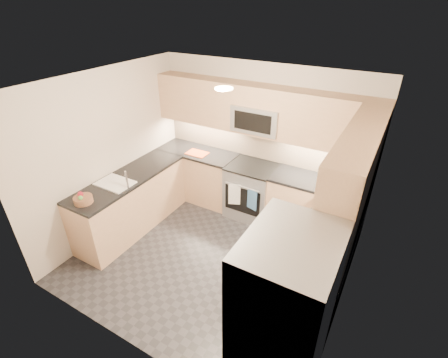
% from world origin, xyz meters
% --- Properties ---
extents(floor, '(3.60, 3.20, 0.00)m').
position_xyz_m(floor, '(0.00, 0.00, 0.00)').
color(floor, '#25252A').
rests_on(floor, ground).
extents(ceiling, '(3.60, 3.20, 0.02)m').
position_xyz_m(ceiling, '(0.00, 0.00, 2.50)').
color(ceiling, beige).
rests_on(ceiling, wall_back).
extents(wall_back, '(3.60, 0.02, 2.50)m').
position_xyz_m(wall_back, '(0.00, 1.60, 1.25)').
color(wall_back, beige).
rests_on(wall_back, floor).
extents(wall_front, '(3.60, 0.02, 2.50)m').
position_xyz_m(wall_front, '(0.00, -1.60, 1.25)').
color(wall_front, beige).
rests_on(wall_front, floor).
extents(wall_left, '(0.02, 3.20, 2.50)m').
position_xyz_m(wall_left, '(-1.80, 0.00, 1.25)').
color(wall_left, beige).
rests_on(wall_left, floor).
extents(wall_right, '(0.02, 3.20, 2.50)m').
position_xyz_m(wall_right, '(1.80, 0.00, 1.25)').
color(wall_right, beige).
rests_on(wall_right, floor).
extents(base_cab_back_left, '(1.42, 0.60, 0.90)m').
position_xyz_m(base_cab_back_left, '(-1.09, 1.30, 0.45)').
color(base_cab_back_left, tan).
rests_on(base_cab_back_left, floor).
extents(base_cab_back_right, '(1.42, 0.60, 0.90)m').
position_xyz_m(base_cab_back_right, '(1.09, 1.30, 0.45)').
color(base_cab_back_right, tan).
rests_on(base_cab_back_right, floor).
extents(base_cab_right, '(0.60, 1.70, 0.90)m').
position_xyz_m(base_cab_right, '(1.50, 0.15, 0.45)').
color(base_cab_right, tan).
rests_on(base_cab_right, floor).
extents(base_cab_peninsula, '(0.60, 2.00, 0.90)m').
position_xyz_m(base_cab_peninsula, '(-1.50, 0.00, 0.45)').
color(base_cab_peninsula, tan).
rests_on(base_cab_peninsula, floor).
extents(countertop_back_left, '(1.42, 0.63, 0.04)m').
position_xyz_m(countertop_back_left, '(-1.09, 1.30, 0.92)').
color(countertop_back_left, black).
rests_on(countertop_back_left, base_cab_back_left).
extents(countertop_back_right, '(1.42, 0.63, 0.04)m').
position_xyz_m(countertop_back_right, '(1.09, 1.30, 0.92)').
color(countertop_back_right, black).
rests_on(countertop_back_right, base_cab_back_right).
extents(countertop_right, '(0.63, 1.70, 0.04)m').
position_xyz_m(countertop_right, '(1.50, 0.15, 0.92)').
color(countertop_right, black).
rests_on(countertop_right, base_cab_right).
extents(countertop_peninsula, '(0.63, 2.00, 0.04)m').
position_xyz_m(countertop_peninsula, '(-1.50, 0.00, 0.92)').
color(countertop_peninsula, black).
rests_on(countertop_peninsula, base_cab_peninsula).
extents(upper_cab_back, '(3.60, 0.35, 0.75)m').
position_xyz_m(upper_cab_back, '(0.00, 1.43, 1.83)').
color(upper_cab_back, tan).
rests_on(upper_cab_back, wall_back).
extents(upper_cab_right, '(0.35, 1.95, 0.75)m').
position_xyz_m(upper_cab_right, '(1.62, 0.28, 1.83)').
color(upper_cab_right, tan).
rests_on(upper_cab_right, wall_right).
extents(backsplash_back, '(3.60, 0.01, 0.51)m').
position_xyz_m(backsplash_back, '(0.00, 1.60, 1.20)').
color(backsplash_back, '#C6AB8F').
rests_on(backsplash_back, wall_back).
extents(backsplash_right, '(0.01, 2.30, 0.51)m').
position_xyz_m(backsplash_right, '(1.80, 0.45, 1.20)').
color(backsplash_right, '#C6AB8F').
rests_on(backsplash_right, wall_right).
extents(gas_range, '(0.76, 0.65, 0.91)m').
position_xyz_m(gas_range, '(0.00, 1.28, 0.46)').
color(gas_range, '#999BA1').
rests_on(gas_range, floor).
extents(range_cooktop, '(0.76, 0.65, 0.03)m').
position_xyz_m(range_cooktop, '(0.00, 1.28, 0.92)').
color(range_cooktop, black).
rests_on(range_cooktop, gas_range).
extents(oven_door_glass, '(0.62, 0.02, 0.45)m').
position_xyz_m(oven_door_glass, '(0.00, 0.95, 0.45)').
color(oven_door_glass, black).
rests_on(oven_door_glass, gas_range).
extents(oven_handle, '(0.60, 0.02, 0.02)m').
position_xyz_m(oven_handle, '(0.00, 0.93, 0.72)').
color(oven_handle, '#B2B5BA').
rests_on(oven_handle, gas_range).
extents(microwave, '(0.76, 0.40, 0.40)m').
position_xyz_m(microwave, '(0.00, 1.40, 1.70)').
color(microwave, '#A2A6AA').
rests_on(microwave, upper_cab_back).
extents(microwave_door, '(0.60, 0.01, 0.28)m').
position_xyz_m(microwave_door, '(0.00, 1.20, 1.70)').
color(microwave_door, black).
rests_on(microwave_door, microwave).
extents(refrigerator, '(0.70, 0.90, 1.80)m').
position_xyz_m(refrigerator, '(1.45, -1.15, 0.90)').
color(refrigerator, '#9DA0A5').
rests_on(refrigerator, floor).
extents(fridge_handle_left, '(0.02, 0.02, 1.20)m').
position_xyz_m(fridge_handle_left, '(1.08, -1.33, 0.95)').
color(fridge_handle_left, '#B2B5BA').
rests_on(fridge_handle_left, refrigerator).
extents(fridge_handle_right, '(0.02, 0.02, 1.20)m').
position_xyz_m(fridge_handle_right, '(1.08, -0.97, 0.95)').
color(fridge_handle_right, '#B2B5BA').
rests_on(fridge_handle_right, refrigerator).
extents(sink_basin, '(0.52, 0.38, 0.16)m').
position_xyz_m(sink_basin, '(-1.50, -0.25, 0.88)').
color(sink_basin, white).
rests_on(sink_basin, base_cab_peninsula).
extents(faucet, '(0.03, 0.03, 0.28)m').
position_xyz_m(faucet, '(-1.24, -0.25, 1.08)').
color(faucet, silver).
rests_on(faucet, countertop_peninsula).
extents(utensil_bowl, '(0.35, 0.35, 0.16)m').
position_xyz_m(utensil_bowl, '(1.35, 1.30, 1.02)').
color(utensil_bowl, '#50A446').
rests_on(utensil_bowl, countertop_back_right).
extents(cutting_board, '(0.37, 0.26, 0.01)m').
position_xyz_m(cutting_board, '(-1.03, 1.21, 0.95)').
color(cutting_board, '#C94212').
rests_on(cutting_board, countertop_back_left).
extents(fruit_basket, '(0.27, 0.27, 0.09)m').
position_xyz_m(fruit_basket, '(-1.49, -0.81, 0.98)').
color(fruit_basket, '#8C5D41').
rests_on(fruit_basket, countertop_peninsula).
extents(fruit_apple, '(0.07, 0.07, 0.07)m').
position_xyz_m(fruit_apple, '(-1.53, -0.80, 1.05)').
color(fruit_apple, maroon).
rests_on(fruit_apple, fruit_basket).
extents(fruit_pear, '(0.06, 0.06, 0.06)m').
position_xyz_m(fruit_pear, '(-1.46, -0.86, 1.05)').
color(fruit_pear, '#59AE4A').
rests_on(fruit_pear, fruit_basket).
extents(dish_towel_check, '(0.19, 0.09, 0.37)m').
position_xyz_m(dish_towel_check, '(-0.12, 0.91, 0.55)').
color(dish_towel_check, white).
rests_on(dish_towel_check, oven_handle).
extents(dish_towel_blue, '(0.18, 0.06, 0.34)m').
position_xyz_m(dish_towel_blue, '(0.19, 0.91, 0.55)').
color(dish_towel_blue, '#355F92').
rests_on(dish_towel_blue, oven_handle).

